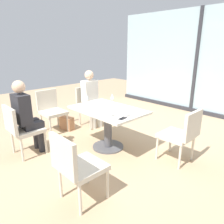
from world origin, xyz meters
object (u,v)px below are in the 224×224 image
(chair_far_left, at_px, (89,104))
(wine_glass_3, at_px, (92,104))
(person_front_left, at_px, (26,114))
(coffee_cup, at_px, (126,114))
(cell_phone_on_table, at_px, (123,118))
(chair_front_left, at_px, (21,127))
(chair_far_right, at_px, (182,133))
(wine_glass_0, at_px, (112,97))
(handbag_0, at_px, (67,123))
(chair_front_right, at_px, (76,165))
(wine_glass_1, at_px, (110,109))
(wine_glass_2, at_px, (87,97))
(chair_side_end, at_px, (51,108))
(dining_table_main, at_px, (108,119))
(person_far_left, at_px, (91,96))

(chair_far_left, distance_m, wine_glass_3, 1.37)
(chair_far_left, height_order, person_front_left, person_front_left)
(chair_far_left, xyz_separation_m, coffee_cup, (1.66, -0.56, 0.28))
(coffee_cup, relative_size, cell_phone_on_table, 0.62)
(chair_front_left, relative_size, chair_far_right, 1.00)
(wine_glass_0, distance_m, wine_glass_3, 0.59)
(chair_far_left, xyz_separation_m, handbag_0, (-0.09, -0.55, -0.36))
(chair_front_left, height_order, wine_glass_0, wine_glass_0)
(chair_front_right, height_order, wine_glass_1, wine_glass_1)
(wine_glass_2, distance_m, wine_glass_3, 0.48)
(chair_side_end, height_order, person_front_left, person_front_left)
(chair_front_left, distance_m, handbag_0, 1.29)
(dining_table_main, xyz_separation_m, handbag_0, (-1.25, -0.07, -0.40))
(person_front_left, bearing_deg, cell_phone_on_table, 35.08)
(dining_table_main, relative_size, chair_front_right, 1.47)
(coffee_cup, bearing_deg, handbag_0, 179.54)
(chair_far_right, height_order, wine_glass_0, wine_glass_0)
(person_far_left, bearing_deg, dining_table_main, -24.43)
(chair_far_left, distance_m, wine_glass_1, 1.71)
(person_front_left, bearing_deg, dining_table_main, 54.81)
(chair_front_right, xyz_separation_m, wine_glass_3, (-0.85, 0.94, 0.37))
(chair_far_left, distance_m, cell_phone_on_table, 1.83)
(coffee_cup, xyz_separation_m, cell_phone_on_table, (0.03, -0.10, -0.04))
(chair_far_left, xyz_separation_m, chair_side_end, (-0.28, -0.80, 0.00))
(wine_glass_2, bearing_deg, cell_phone_on_table, -6.72)
(chair_far_left, distance_m, chair_front_right, 2.57)
(chair_far_left, xyz_separation_m, wine_glass_1, (1.49, -0.75, 0.37))
(person_far_left, height_order, handbag_0, person_far_left)
(wine_glass_0, bearing_deg, chair_far_left, 169.37)
(chair_front_left, bearing_deg, wine_glass_2, 76.45)
(wine_glass_0, bearing_deg, person_far_left, 168.05)
(chair_far_left, relative_size, person_far_left, 0.69)
(wine_glass_1, bearing_deg, coffee_cup, 47.93)
(chair_far_right, distance_m, person_front_left, 2.51)
(chair_front_left, bearing_deg, coffee_cup, 41.39)
(chair_front_right, distance_m, person_front_left, 1.57)
(person_front_left, distance_m, handbag_0, 1.27)
(wine_glass_0, height_order, cell_phone_on_table, wine_glass_0)
(wine_glass_3, bearing_deg, person_front_left, -130.45)
(chair_front_right, xyz_separation_m, person_far_left, (-1.83, 1.69, 0.20))
(chair_far_right, height_order, wine_glass_3, wine_glass_3)
(cell_phone_on_table, bearing_deg, handbag_0, 168.13)
(dining_table_main, xyz_separation_m, person_far_left, (-1.05, 0.48, 0.16))
(person_far_left, height_order, wine_glass_3, person_far_left)
(wine_glass_1, bearing_deg, chair_side_end, -178.47)
(wine_glass_2, distance_m, cell_phone_on_table, 1.04)
(wine_glass_0, bearing_deg, handbag_0, -160.80)
(chair_front_right, distance_m, chair_far_right, 1.73)
(chair_front_left, xyz_separation_m, wine_glass_0, (0.58, 1.51, 0.37))
(chair_far_left, relative_size, wine_glass_0, 4.70)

